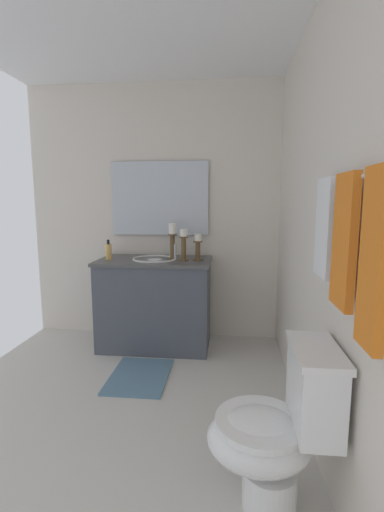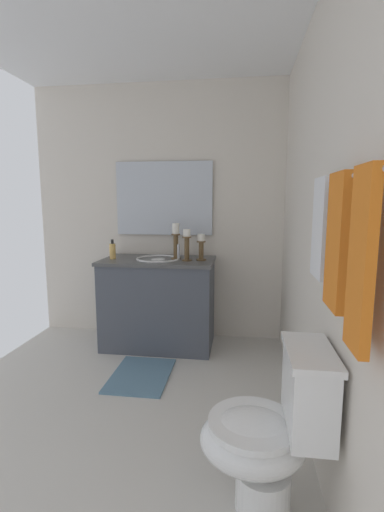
# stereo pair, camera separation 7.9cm
# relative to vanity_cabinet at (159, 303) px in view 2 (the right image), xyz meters

# --- Properties ---
(floor) EXTENTS (3.08, 2.45, 0.02)m
(floor) POSITION_rel_vanity_cabinet_xyz_m (1.21, -0.06, -0.42)
(floor) COLOR beige
(floor) RESTS_ON ground
(wall_back) EXTENTS (3.08, 0.04, 2.45)m
(wall_back) POSITION_rel_vanity_cabinet_xyz_m (1.21, 1.17, 0.81)
(wall_back) COLOR silver
(wall_back) RESTS_ON ground
(wall_left) EXTENTS (0.04, 2.45, 2.45)m
(wall_left) POSITION_rel_vanity_cabinet_xyz_m (-0.32, -0.06, 0.81)
(wall_left) COLOR silver
(wall_left) RESTS_ON ground
(vanity_cabinet) EXTENTS (0.58, 1.03, 0.82)m
(vanity_cabinet) POSITION_rel_vanity_cabinet_xyz_m (0.00, 0.00, 0.00)
(vanity_cabinet) COLOR #474C56
(vanity_cabinet) RESTS_ON ground
(sink_basin) EXTENTS (0.40, 0.40, 0.24)m
(sink_basin) POSITION_rel_vanity_cabinet_xyz_m (0.00, 0.00, 0.37)
(sink_basin) COLOR white
(sink_basin) RESTS_ON vanity_cabinet
(mirror) EXTENTS (0.02, 0.94, 0.70)m
(mirror) POSITION_rel_vanity_cabinet_xyz_m (-0.28, 0.00, 0.96)
(mirror) COLOR silver
(candle_holder_tall) EXTENTS (0.09, 0.09, 0.24)m
(candle_holder_tall) POSITION_rel_vanity_cabinet_xyz_m (0.00, 0.40, 0.53)
(candle_holder_tall) COLOR brown
(candle_holder_tall) RESTS_ON vanity_cabinet
(candle_holder_short) EXTENTS (0.09, 0.09, 0.28)m
(candle_holder_short) POSITION_rel_vanity_cabinet_xyz_m (0.05, 0.27, 0.56)
(candle_holder_short) COLOR brown
(candle_holder_short) RESTS_ON vanity_cabinet
(candle_holder_mid) EXTENTS (0.09, 0.09, 0.33)m
(candle_holder_mid) POSITION_rel_vanity_cabinet_xyz_m (-0.02, 0.16, 0.58)
(candle_holder_mid) COLOR brown
(candle_holder_mid) RESTS_ON vanity_cabinet
(soap_bottle) EXTENTS (0.06, 0.06, 0.18)m
(soap_bottle) POSITION_rel_vanity_cabinet_xyz_m (0.04, -0.41, 0.48)
(soap_bottle) COLOR #E5B259
(soap_bottle) RESTS_ON vanity_cabinet
(toilet) EXTENTS (0.39, 0.54, 0.75)m
(toilet) POSITION_rel_vanity_cabinet_xyz_m (1.72, 0.88, -0.05)
(toilet) COLOR white
(toilet) RESTS_ON ground
(towel_bar) EXTENTS (0.82, 0.02, 0.02)m
(towel_bar) POSITION_rel_vanity_cabinet_xyz_m (1.81, 1.11, 1.01)
(towel_bar) COLOR silver
(towel_near_vanity) EXTENTS (0.22, 0.03, 0.43)m
(towel_near_vanity) POSITION_rel_vanity_cabinet_xyz_m (1.54, 1.09, 0.82)
(towel_near_vanity) COLOR white
(towel_near_vanity) RESTS_ON towel_bar
(towel_center) EXTENTS (0.20, 0.03, 0.49)m
(towel_center) POSITION_rel_vanity_cabinet_xyz_m (1.81, 1.09, 0.79)
(towel_center) COLOR orange
(towel_center) RESTS_ON towel_bar
(towel_near_corner) EXTENTS (0.16, 0.03, 0.54)m
(towel_near_corner) POSITION_rel_vanity_cabinet_xyz_m (2.09, 1.09, 0.76)
(towel_near_corner) COLOR orange
(towel_near_corner) RESTS_ON towel_bar
(bath_mat) EXTENTS (0.60, 0.44, 0.02)m
(bath_mat) POSITION_rel_vanity_cabinet_xyz_m (0.63, 0.00, -0.40)
(bath_mat) COLOR slate
(bath_mat) RESTS_ON ground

